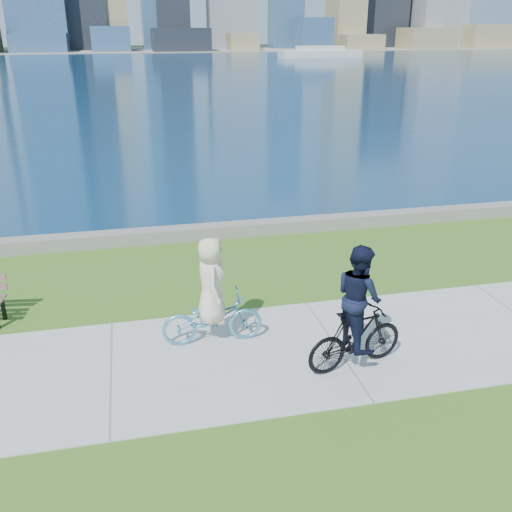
{
  "coord_description": "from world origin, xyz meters",
  "views": [
    {
      "loc": [
        0.6,
        -8.49,
        5.47
      ],
      "look_at": [
        2.96,
        1.96,
        1.1
      ],
      "focal_mm": 40.0,
      "sensor_mm": 36.0,
      "label": 1
    }
  ],
  "objects": [
    {
      "name": "concrete_path",
      "position": [
        0.0,
        0.0,
        0.01
      ],
      "size": [
        80.0,
        3.5,
        0.02
      ],
      "primitive_type": "cube",
      "color": "#A6A6A1",
      "rests_on": "ground"
    },
    {
      "name": "far_shore",
      "position": [
        0.0,
        130.0,
        0.06
      ],
      "size": [
        320.0,
        30.0,
        0.12
      ],
      "primitive_type": "cube",
      "color": "gray",
      "rests_on": "ground"
    },
    {
      "name": "seawall",
      "position": [
        0.0,
        6.2,
        0.17
      ],
      "size": [
        90.0,
        0.5,
        0.35
      ],
      "primitive_type": "cube",
      "color": "slate",
      "rests_on": "ground"
    },
    {
      "name": "ground",
      "position": [
        0.0,
        0.0,
        0.0
      ],
      "size": [
        320.0,
        320.0,
        0.0
      ],
      "primitive_type": "plane",
      "color": "#355C18",
      "rests_on": "ground"
    },
    {
      "name": "cyclist_woman",
      "position": [
        1.84,
        0.63,
        0.78
      ],
      "size": [
        0.69,
        1.86,
        2.04
      ],
      "rotation": [
        0.0,
        0.0,
        1.54
      ],
      "color": "#4F9BC0",
      "rests_on": "ground"
    },
    {
      "name": "bay_water",
      "position": [
        0.0,
        72.0,
        0.0
      ],
      "size": [
        320.0,
        131.0,
        0.01
      ],
      "primitive_type": "cube",
      "color": "#0B2A4A",
      "rests_on": "ground"
    },
    {
      "name": "cyclist_man",
      "position": [
        4.07,
        -0.71,
        0.95
      ],
      "size": [
        0.89,
        1.89,
        2.22
      ],
      "rotation": [
        0.0,
        0.0,
        1.78
      ],
      "color": "black",
      "rests_on": "ground"
    },
    {
      "name": "ferry_far",
      "position": [
        34.55,
        91.3,
        0.8
      ],
      "size": [
        14.15,
        4.04,
        1.92
      ],
      "color": "silver",
      "rests_on": "ground"
    }
  ]
}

